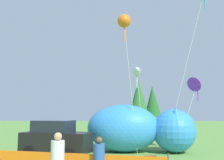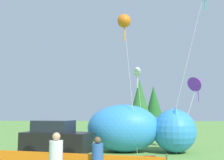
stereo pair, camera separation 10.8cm
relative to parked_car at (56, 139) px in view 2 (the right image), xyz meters
The scene contains 7 objects.
parked_car is the anchor object (origin of this frame).
inflatable_cat 5.20m from the parked_car, 21.93° to the left, with size 7.00×3.30×3.02m.
kite_orange_flower 8.23m from the parked_car, 10.10° to the left, with size 1.19×0.86×8.65m.
kite_purple_delta 9.92m from the parked_car, 15.92° to the left, with size 2.68×2.03×5.21m.
kite_white_ghost 8.83m from the parked_car, 47.68° to the left, with size 0.84×2.30×6.16m.
horizon_tree_east 27.50m from the parked_car, 75.86° to the left, with size 3.29×3.29×7.84m.
horizon_tree_west 32.29m from the parked_car, 72.90° to the left, with size 3.02×3.02×7.22m.
Camera 2 is at (0.97, -11.90, 2.54)m, focal length 40.00 mm.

